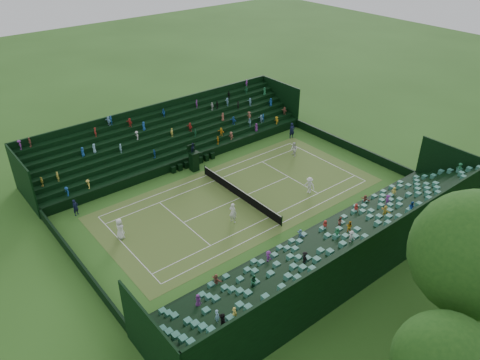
{
  "coord_description": "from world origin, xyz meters",
  "views": [
    {
      "loc": [
        29.19,
        -23.43,
        24.24
      ],
      "look_at": [
        0.0,
        0.0,
        2.0
      ],
      "focal_mm": 35.0,
      "sensor_mm": 36.0,
      "label": 1
    }
  ],
  "objects": [
    {
      "name": "ground",
      "position": [
        0.0,
        0.0,
        0.0
      ],
      "size": [
        160.0,
        160.0,
        0.0
      ],
      "primitive_type": "plane",
      "color": "#2D581B",
      "rests_on": "ground"
    },
    {
      "name": "court_surface",
      "position": [
        0.0,
        0.0,
        0.01
      ],
      "size": [
        12.97,
        26.77,
        0.01
      ],
      "primitive_type": "cube",
      "color": "#3C7928",
      "rests_on": "ground"
    },
    {
      "name": "perimeter_wall_north",
      "position": [
        0.0,
        15.88,
        0.5
      ],
      "size": [
        17.17,
        0.2,
        1.0
      ],
      "primitive_type": "cube",
      "color": "black",
      "rests_on": "ground"
    },
    {
      "name": "perimeter_wall_south",
      "position": [
        0.0,
        -15.88,
        0.5
      ],
      "size": [
        17.17,
        0.2,
        1.0
      ],
      "primitive_type": "cube",
      "color": "black",
      "rests_on": "ground"
    },
    {
      "name": "perimeter_wall_east",
      "position": [
        8.48,
        0.0,
        0.5
      ],
      "size": [
        0.2,
        31.77,
        1.0
      ],
      "primitive_type": "cube",
      "color": "black",
      "rests_on": "ground"
    },
    {
      "name": "perimeter_wall_west",
      "position": [
        -8.48,
        0.0,
        0.5
      ],
      "size": [
        0.2,
        31.77,
        1.0
      ],
      "primitive_type": "cube",
      "color": "black",
      "rests_on": "ground"
    },
    {
      "name": "north_grandstand",
      "position": [
        12.66,
        0.0,
        1.55
      ],
      "size": [
        6.6,
        32.0,
        4.9
      ],
      "color": "black",
      "rests_on": "ground"
    },
    {
      "name": "south_grandstand",
      "position": [
        -12.66,
        0.0,
        1.55
      ],
      "size": [
        6.6,
        32.0,
        4.9
      ],
      "color": "black",
      "rests_on": "ground"
    },
    {
      "name": "tennis_net",
      "position": [
        0.0,
        0.0,
        0.53
      ],
      "size": [
        11.67,
        0.1,
        1.06
      ],
      "color": "black",
      "rests_on": "ground"
    },
    {
      "name": "umpire_chair",
      "position": [
        -7.25,
        -0.35,
        1.35
      ],
      "size": [
        1.01,
        1.01,
        3.16
      ],
      "color": "black",
      "rests_on": "ground"
    },
    {
      "name": "courtside_chairs",
      "position": [
        -8.19,
        0.14,
        0.39
      ],
      "size": [
        0.48,
        5.45,
        1.04
      ],
      "color": "black",
      "rests_on": "ground"
    },
    {
      "name": "player_near_west",
      "position": [
        -1.45,
        -11.64,
        0.95
      ],
      "size": [
        1.01,
        0.74,
        1.9
      ],
      "primitive_type": "imported",
      "rotation": [
        0.0,
        0.0,
        3.3
      ],
      "color": "white",
      "rests_on": "ground"
    },
    {
      "name": "player_near_east",
      "position": [
        2.62,
        -2.91,
        0.97
      ],
      "size": [
        0.83,
        0.68,
        1.95
      ],
      "primitive_type": "imported",
      "rotation": [
        0.0,
        0.0,
        3.49
      ],
      "color": "white",
      "rests_on": "ground"
    },
    {
      "name": "player_far_west",
      "position": [
        -3.03,
        10.07,
        0.8
      ],
      "size": [
        0.92,
        0.8,
        1.61
      ],
      "primitive_type": "imported",
      "rotation": [
        0.0,
        0.0,
        -0.27
      ],
      "color": "white",
      "rests_on": "ground"
    },
    {
      "name": "player_far_east",
      "position": [
        3.43,
        5.82,
        0.85
      ],
      "size": [
        1.24,
        0.93,
        1.7
      ],
      "primitive_type": "imported",
      "rotation": [
        0.0,
        0.0,
        0.3
      ],
      "color": "white",
      "rests_on": "ground"
    },
    {
      "name": "line_judge_north",
      "position": [
        -6.47,
        13.11,
        0.96
      ],
      "size": [
        0.62,
        0.79,
        1.92
      ],
      "primitive_type": "imported",
      "rotation": [
        0.0,
        0.0,
        1.32
      ],
      "color": "black",
      "rests_on": "ground"
    },
    {
      "name": "line_judge_south",
      "position": [
        -7.06,
        -13.22,
        0.79
      ],
      "size": [
        0.59,
        0.68,
        1.59
      ],
      "primitive_type": "imported",
      "rotation": [
        0.0,
        0.0,
        2.0
      ],
      "color": "black",
      "rests_on": "ground"
    }
  ]
}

